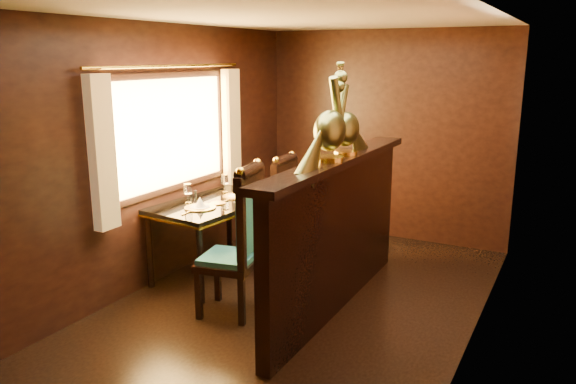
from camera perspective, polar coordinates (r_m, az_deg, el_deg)
name	(u,v)px	position (r m, az deg, el deg)	size (l,w,h in m)	color
ground	(289,312)	(5.04, 0.06, -12.10)	(5.00, 5.00, 0.00)	black
room_shell	(280,132)	(4.63, -0.77, 6.14)	(3.04, 5.04, 2.52)	black
partition	(337,231)	(4.90, 5.03, -3.93)	(0.26, 2.70, 1.36)	black
dining_table	(215,208)	(5.65, -7.40, -1.65)	(0.94, 1.40, 0.98)	black
chair_left	(241,237)	(4.76, -4.75, -4.60)	(0.57, 0.59, 1.35)	black
chair_right	(278,211)	(5.70, -1.04, -1.98)	(0.47, 0.50, 1.25)	black
peacock_left	(330,112)	(4.50, 4.31, 8.07)	(0.25, 0.66, 0.79)	#18482C
peacock_right	(346,114)	(4.82, 5.95, 7.89)	(0.22, 0.59, 0.70)	#18482C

